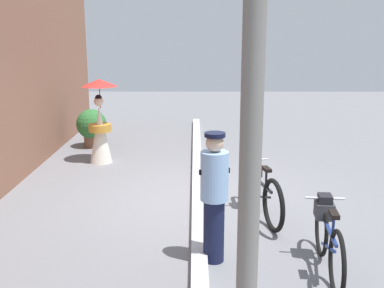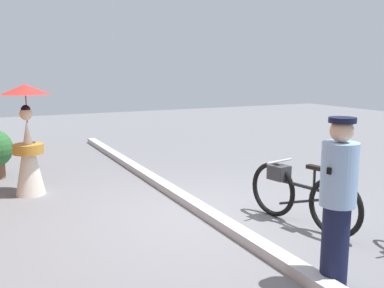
{
  "view_description": "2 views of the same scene",
  "coord_description": "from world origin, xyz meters",
  "views": [
    {
      "loc": [
        -7.6,
        0.06,
        2.78
      ],
      "look_at": [
        -0.18,
        0.1,
        1.01
      ],
      "focal_mm": 43.57,
      "sensor_mm": 36.0,
      "label": 1
    },
    {
      "loc": [
        -5.16,
        2.79,
        2.08
      ],
      "look_at": [
        0.14,
        0.18,
        1.05
      ],
      "focal_mm": 40.52,
      "sensor_mm": 36.0,
      "label": 2
    }
  ],
  "objects": [
    {
      "name": "bicycle_near_officer",
      "position": [
        -0.8,
        -0.95,
        0.43
      ],
      "size": [
        1.77,
        0.53,
        0.86
      ],
      "color": "black",
      "rests_on": "ground_plane"
    },
    {
      "name": "person_officer",
      "position": [
        -2.24,
        -0.18,
        0.87
      ],
      "size": [
        0.34,
        0.38,
        1.64
      ],
      "color": "#141938",
      "rests_on": "ground_plane"
    },
    {
      "name": "person_with_parasol",
      "position": [
        2.32,
        2.11,
        0.91
      ],
      "size": [
        0.77,
        0.77,
        1.83
      ],
      "color": "silver",
      "rests_on": "ground_plane"
    },
    {
      "name": "ground_plane",
      "position": [
        0.0,
        0.0,
        0.0
      ],
      "size": [
        30.0,
        30.0,
        0.0
      ],
      "primitive_type": "plane",
      "color": "slate"
    },
    {
      "name": "sidewalk_curb",
      "position": [
        0.0,
        0.0,
        0.06
      ],
      "size": [
        14.0,
        0.2,
        0.12
      ],
      "primitive_type": "cube",
      "color": "#B2B2B7",
      "rests_on": "ground_plane"
    }
  ]
}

